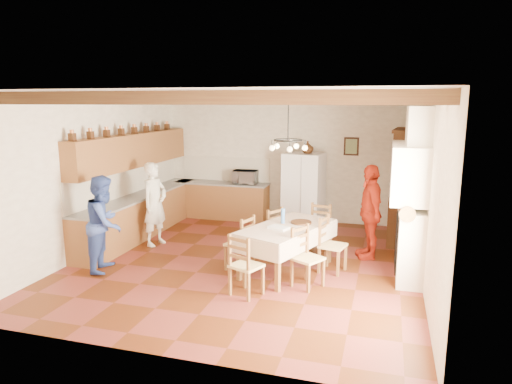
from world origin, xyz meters
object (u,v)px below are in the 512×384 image
Objects in this scene: refrigerator at (304,190)px; hutch at (405,186)px; microwave at (245,177)px; chair_left_near at (240,243)px; chair_end_far at (318,230)px; person_woman_blue at (105,223)px; chair_end_near at (246,264)px; person_man at (155,204)px; chair_right_near at (308,257)px; chair_right_far at (333,245)px; person_woman_red at (370,212)px; dining_table at (287,231)px; chair_left_far at (268,232)px.

hutch is at bearing -7.19° from refrigerator.
refrigerator is 2.95× the size of microwave.
chair_left_near is 1.00× the size of chair_end_far.
chair_end_far is 0.58× the size of person_woman_blue.
chair_left_near is 1.66m from chair_end_far.
refrigerator is 2.30m from hutch.
microwave is (-1.37, 4.31, 0.58)m from chair_end_near.
refrigerator is 3.42m from person_man.
chair_left_near is at bearing 101.34° from chair_right_near.
chair_right_far is at bearing 119.01° from chair_left_near.
refrigerator is 4.61m from person_woman_blue.
chair_end_far is (-0.39, 0.85, 0.00)m from chair_right_far.
hutch is 1.39m from person_woman_red.
microwave reaches higher than dining_table.
chair_end_far is (0.62, -1.87, -0.38)m from refrigerator.
person_woman_red is (4.32, 1.92, 0.05)m from person_woman_blue.
chair_right_far is 1.16m from person_woman_red.
hutch is at bearing 50.18° from chair_end_far.
refrigerator is 2.92m from dining_table.
chair_left_far is at bearing -79.45° from person_man.
person_woman_blue is (-3.47, -0.22, 0.35)m from chair_right_near.
chair_right_far is 1.00× the size of chair_end_far.
hutch is 2.54m from chair_right_far.
hutch reaches higher than dining_table.
refrigerator is 2.36m from person_woman_red.
refrigerator reaches higher than chair_right_far.
refrigerator reaches higher than chair_left_far.
person_woman_red is at bearing -15.93° from chair_right_far.
microwave is at bearing 118.75° from dining_table.
person_woman_red is (4.19, 0.40, 0.03)m from person_man.
person_woman_red reaches higher than chair_left_far.
chair_right_near is 1.61m from chair_end_far.
chair_end_near is (-0.36, -1.14, -0.24)m from dining_table.
person_man is (-2.63, -2.18, -0.02)m from refrigerator.
chair_left_near is 2.33m from person_woman_blue.
chair_right_far is 0.55× the size of person_woman_red.
microwave is at bearing 54.51° from chair_right_far.
chair_right_near is (-1.49, -2.90, -0.69)m from hutch.
person_man is (-3.64, 0.54, 0.36)m from chair_right_far.
dining_table is 3.63m from microwave.
hutch is at bearing -72.62° from person_woman_blue.
microwave is (-2.11, 2.13, 0.58)m from chair_end_far.
chair_end_far is at bearing 144.74° from chair_left_far.
dining_table is 2.13× the size of chair_end_far.
chair_left_far is at bearing 85.03° from chair_right_far.
chair_right_far and chair_end_near have the same top height.
chair_left_near is at bearing -92.69° from refrigerator.
chair_right_far is at bearing 100.41° from chair_left_far.
hutch is at bearing 49.93° from dining_table.
chair_left_near is at bearing -99.87° from person_man.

